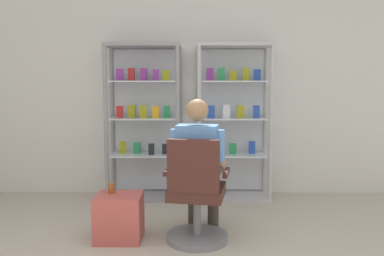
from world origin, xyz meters
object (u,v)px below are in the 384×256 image
display_cabinet_right (233,120)px  storage_crate (119,217)px  display_cabinet_left (145,120)px  office_chair (196,200)px  seated_shopkeeper (199,161)px  tea_glass (111,188)px

display_cabinet_right → storage_crate: 1.99m
display_cabinet_left → office_chair: 1.73m
seated_shopkeeper → display_cabinet_right: bearing=72.0°
display_cabinet_right → tea_glass: size_ratio=19.44×
office_chair → storage_crate: office_chair is taller
display_cabinet_left → display_cabinet_right: 1.10m
storage_crate → seated_shopkeeper: bearing=6.1°
office_chair → seated_shopkeeper: bearing=80.6°
display_cabinet_left → office_chair: bearing=-67.0°
display_cabinet_left → tea_glass: bearing=-95.8°
office_chair → seated_shopkeeper: seated_shopkeeper is taller
seated_shopkeeper → tea_glass: size_ratio=13.20×
display_cabinet_left → display_cabinet_right: size_ratio=1.00×
display_cabinet_left → seated_shopkeeper: 1.52m
display_cabinet_left → storage_crate: (-0.07, -1.42, -0.76)m
display_cabinet_right → storage_crate: size_ratio=4.54×
storage_crate → office_chair: bearing=-6.7°
seated_shopkeeper → office_chair: bearing=-99.4°
display_cabinet_right → tea_glass: bearing=-132.0°
seated_shopkeeper → storage_crate: size_ratio=3.08×
storage_crate → display_cabinet_right: bearing=50.6°
display_cabinet_left → display_cabinet_right: bearing=0.0°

